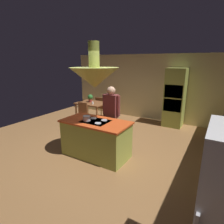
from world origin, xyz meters
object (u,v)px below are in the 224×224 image
at_px(person_at_island, 111,113).
at_px(cooking_pot_on_cooktop, 87,118).
at_px(potted_plant_on_table, 90,98).
at_px(oven_tower, 175,98).
at_px(kitchen_island, 96,138).
at_px(chair_facing_island, 81,113).
at_px(cup_on_table, 93,103).
at_px(chair_by_back_wall, 101,106).
at_px(dining_table, 92,105).

height_order(person_at_island, cooking_pot_on_cooktop, person_at_island).
relative_size(potted_plant_on_table, cooking_pot_on_cooktop, 1.67).
height_order(oven_tower, potted_plant_on_table, oven_tower).
height_order(kitchen_island, chair_facing_island, kitchen_island).
bearing_deg(cup_on_table, chair_by_back_wall, 103.55).
bearing_deg(chair_facing_island, chair_by_back_wall, 90.00).
bearing_deg(chair_by_back_wall, cooking_pot_on_cooktop, 118.29).
bearing_deg(potted_plant_on_table, cooking_pot_on_cooktop, -54.38).
distance_m(dining_table, potted_plant_on_table, 0.29).
distance_m(oven_tower, chair_facing_island, 3.36).
distance_m(oven_tower, chair_by_back_wall, 2.89).
distance_m(cup_on_table, cooking_pot_on_cooktop, 2.43).
relative_size(oven_tower, dining_table, 1.88).
relative_size(chair_facing_island, chair_by_back_wall, 1.00).
bearing_deg(potted_plant_on_table, chair_facing_island, -82.22).
bearing_deg(potted_plant_on_table, dining_table, -27.91).
distance_m(kitchen_island, potted_plant_on_table, 2.84).
relative_size(chair_facing_island, cooking_pot_on_cooktop, 4.83).
xyz_separation_m(kitchen_island, dining_table, (-1.70, 2.10, 0.20)).
relative_size(cup_on_table, cooking_pot_on_cooktop, 0.50).
xyz_separation_m(oven_tower, dining_table, (-2.80, -1.14, -0.38)).
xyz_separation_m(oven_tower, person_at_island, (-1.08, -2.54, -0.08)).
bearing_deg(person_at_island, chair_by_back_wall, 130.18).
distance_m(oven_tower, cooking_pot_on_cooktop, 3.60).
height_order(oven_tower, person_at_island, oven_tower).
bearing_deg(dining_table, chair_by_back_wall, 90.00).
relative_size(kitchen_island, chair_facing_island, 1.90).
height_order(chair_facing_island, cooking_pot_on_cooktop, cooking_pot_on_cooktop).
relative_size(dining_table, cooking_pot_on_cooktop, 6.09).
height_order(chair_facing_island, chair_by_back_wall, same).
bearing_deg(potted_plant_on_table, oven_tower, 20.71).
bearing_deg(cup_on_table, dining_table, 134.49).
bearing_deg(kitchen_island, chair_by_back_wall, 121.90).
distance_m(kitchen_island, person_at_island, 0.86).
relative_size(potted_plant_on_table, cup_on_table, 3.33).
height_order(person_at_island, potted_plant_on_table, person_at_island).
bearing_deg(cooking_pot_on_cooktop, oven_tower, 69.52).
height_order(dining_table, chair_by_back_wall, chair_by_back_wall).
height_order(oven_tower, dining_table, oven_tower).
bearing_deg(oven_tower, cup_on_table, -152.58).
relative_size(person_at_island, cup_on_table, 18.37).
xyz_separation_m(kitchen_island, potted_plant_on_table, (-1.79, 2.15, 0.47)).
bearing_deg(chair_facing_island, cup_on_table, 64.69).
bearing_deg(cup_on_table, potted_plant_on_table, 139.18).
bearing_deg(chair_by_back_wall, oven_tower, -169.65).
distance_m(dining_table, chair_facing_island, 0.65).
bearing_deg(cooking_pot_on_cooktop, dining_table, 124.63).
xyz_separation_m(kitchen_island, chair_facing_island, (-1.70, 1.47, 0.05)).
height_order(oven_tower, chair_by_back_wall, oven_tower).
height_order(person_at_island, cup_on_table, person_at_island).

